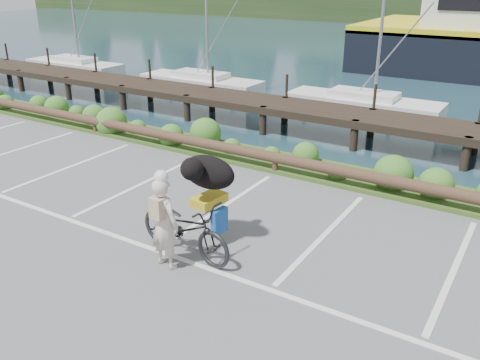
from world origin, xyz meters
The scene contains 6 objects.
ground centered at (0.00, 0.00, 0.00)m, with size 72.00×72.00×0.00m, color #565658.
vegetation_strip centered at (0.00, 5.30, 0.05)m, with size 34.00×1.60×0.10m, color #3D5B21.
log_rail centered at (0.00, 4.60, 0.00)m, with size 32.00×0.30×0.60m, color #443021, non-canonical shape.
bicycle centered at (0.59, -0.20, 0.59)m, with size 0.78×2.25×1.18m, color black.
cyclist centered at (0.53, -0.72, 0.89)m, with size 0.65×0.43×1.79m, color beige.
dog centered at (0.67, 0.52, 1.52)m, with size 1.17×0.57×0.68m, color black.
Camera 1 is at (6.11, -7.03, 5.15)m, focal length 38.00 mm.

